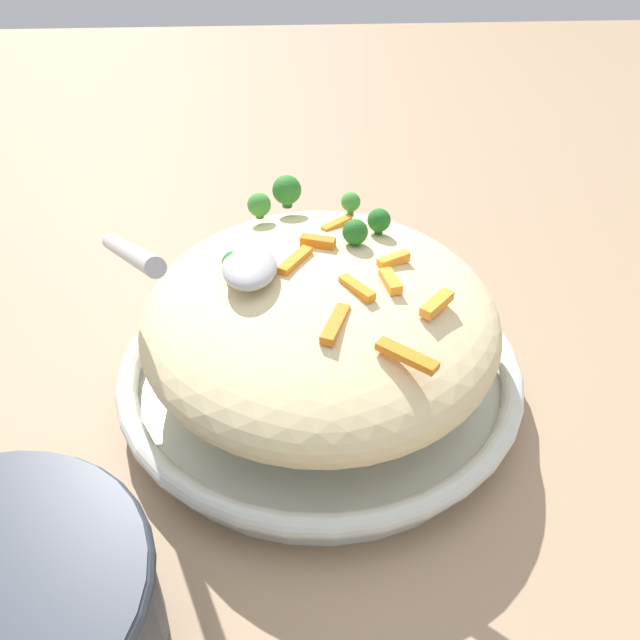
% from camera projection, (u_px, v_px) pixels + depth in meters
% --- Properties ---
extents(ground_plane, '(2.40, 2.40, 0.00)m').
position_uv_depth(ground_plane, '(320.00, 390.00, 0.57)').
color(ground_plane, '#9E7F60').
extents(serving_bowl, '(0.33, 0.33, 0.04)m').
position_uv_depth(serving_bowl, '(320.00, 372.00, 0.56)').
color(serving_bowl, silver).
rests_on(serving_bowl, ground_plane).
extents(pasta_mound, '(0.30, 0.28, 0.09)m').
position_uv_depth(pasta_mound, '(320.00, 316.00, 0.52)').
color(pasta_mound, beige).
rests_on(pasta_mound, serving_bowl).
extents(carrot_piece_0, '(0.02, 0.03, 0.01)m').
position_uv_depth(carrot_piece_0, '(316.00, 242.00, 0.52)').
color(carrot_piece_0, orange).
rests_on(carrot_piece_0, pasta_mound).
extents(carrot_piece_1, '(0.02, 0.03, 0.01)m').
position_uv_depth(carrot_piece_1, '(393.00, 260.00, 0.50)').
color(carrot_piece_1, orange).
rests_on(carrot_piece_1, pasta_mound).
extents(carrot_piece_2, '(0.03, 0.01, 0.01)m').
position_uv_depth(carrot_piece_2, '(390.00, 281.00, 0.48)').
color(carrot_piece_2, orange).
rests_on(carrot_piece_2, pasta_mound).
extents(carrot_piece_3, '(0.04, 0.03, 0.01)m').
position_uv_depth(carrot_piece_3, '(295.00, 261.00, 0.50)').
color(carrot_piece_3, orange).
rests_on(carrot_piece_3, pasta_mound).
extents(carrot_piece_4, '(0.03, 0.03, 0.01)m').
position_uv_depth(carrot_piece_4, '(437.00, 304.00, 0.46)').
color(carrot_piece_4, orange).
rests_on(carrot_piece_4, pasta_mound).
extents(carrot_piece_5, '(0.03, 0.03, 0.01)m').
position_uv_depth(carrot_piece_5, '(357.00, 288.00, 0.47)').
color(carrot_piece_5, orange).
rests_on(carrot_piece_5, pasta_mound).
extents(carrot_piece_6, '(0.03, 0.03, 0.01)m').
position_uv_depth(carrot_piece_6, '(337.00, 225.00, 0.55)').
color(carrot_piece_6, orange).
rests_on(carrot_piece_6, pasta_mound).
extents(carrot_piece_7, '(0.04, 0.02, 0.01)m').
position_uv_depth(carrot_piece_7, '(335.00, 324.00, 0.45)').
color(carrot_piece_7, orange).
rests_on(carrot_piece_7, pasta_mound).
extents(carrot_piece_8, '(0.04, 0.04, 0.01)m').
position_uv_depth(carrot_piece_8, '(407.00, 356.00, 0.42)').
color(carrot_piece_8, orange).
rests_on(carrot_piece_8, pasta_mound).
extents(broccoli_floret_0, '(0.02, 0.02, 0.02)m').
position_uv_depth(broccoli_floret_0, '(355.00, 232.00, 0.52)').
color(broccoli_floret_0, '#205B1C').
rests_on(broccoli_floret_0, pasta_mound).
extents(broccoli_floret_1, '(0.02, 0.02, 0.02)m').
position_uv_depth(broccoli_floret_1, '(379.00, 221.00, 0.54)').
color(broccoli_floret_1, '#205B1C').
rests_on(broccoli_floret_1, pasta_mound).
extents(broccoli_floret_2, '(0.02, 0.02, 0.02)m').
position_uv_depth(broccoli_floret_2, '(233.00, 266.00, 0.48)').
color(broccoli_floret_2, '#296820').
rests_on(broccoli_floret_2, pasta_mound).
extents(broccoli_floret_3, '(0.03, 0.03, 0.03)m').
position_uv_depth(broccoli_floret_3, '(287.00, 190.00, 0.57)').
color(broccoli_floret_3, '#296820').
rests_on(broccoli_floret_3, pasta_mound).
extents(broccoli_floret_4, '(0.02, 0.02, 0.02)m').
position_uv_depth(broccoli_floret_4, '(259.00, 205.00, 0.56)').
color(broccoli_floret_4, '#377928').
rests_on(broccoli_floret_4, pasta_mound).
extents(broccoli_floret_5, '(0.02, 0.02, 0.02)m').
position_uv_depth(broccoli_floret_5, '(351.00, 202.00, 0.56)').
color(broccoli_floret_5, '#377928').
rests_on(broccoli_floret_5, pasta_mound).
extents(serving_spoon, '(0.16, 0.13, 0.09)m').
position_uv_depth(serving_spoon, '(206.00, 262.00, 0.46)').
color(serving_spoon, '#B7B7BC').
rests_on(serving_spoon, pasta_mound).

